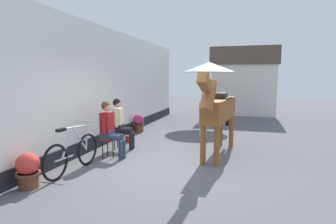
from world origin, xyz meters
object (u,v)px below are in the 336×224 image
Objects in this scene: seated_visitor_near at (110,127)px; flower_planter_nearest at (28,170)px; spare_stool_white at (203,125)px; flower_planter_farthest at (139,123)px; cafe_parasol at (209,67)px; leaning_bicycle at (73,153)px; saddled_horse_center at (218,110)px; seated_visitor_far at (120,121)px; satchel_bag at (130,139)px.

seated_visitor_near is 2.17× the size of flower_planter_nearest.
seated_visitor_near is 3.02× the size of spare_stool_white.
cafe_parasol is (2.20, 2.31, 2.03)m from flower_planter_farthest.
leaning_bicycle is at bearing -102.88° from seated_visitor_near.
spare_stool_white is at bearing -86.36° from cafe_parasol.
spare_stool_white is (1.79, 3.04, -0.38)m from seated_visitor_near.
spare_stool_white is (-0.70, 2.10, -0.76)m from saddled_horse_center.
spare_stool_white is (1.93, 2.15, -0.38)m from seated_visitor_far.
seated_visitor_far is 2.17× the size of flower_planter_farthest.
saddled_horse_center is 4.91m from cafe_parasol.
saddled_horse_center is at bearing 45.02° from flower_planter_nearest.
seated_visitor_far is 2.17× the size of flower_planter_nearest.
flower_planter_farthest is 1.39× the size of spare_stool_white.
cafe_parasol is (2.15, 7.70, 2.03)m from flower_planter_nearest.
flower_planter_nearest and flower_planter_farthest have the same top height.
flower_planter_nearest reaches higher than spare_stool_white.
flower_planter_farthest is at bearing 142.24° from saddled_horse_center.
cafe_parasol reaches higher than satchel_bag.
flower_planter_nearest is 0.36× the size of leaning_bicycle.
seated_visitor_far is at bearing 98.90° from seated_visitor_near.
leaning_bicycle is at bearing -93.39° from seated_visitor_far.
cafe_parasol is at bearing 46.40° from flower_planter_farthest.
seated_visitor_far is at bearing -179.00° from saddled_horse_center.
flower_planter_nearest is 8.25m from cafe_parasol.
leaning_bicycle is 2.88m from satchel_bag.
seated_visitor_far is 3.03m from flower_planter_nearest.
saddled_horse_center is 4.68× the size of flower_planter_nearest.
leaning_bicycle is (-2.75, -2.07, -0.76)m from saddled_horse_center.
flower_planter_farthest is 2.38m from spare_stool_white.
seated_visitor_far reaches higher than satchel_bag.
cafe_parasol is at bearing 100.49° from saddled_horse_center.
spare_stool_white is (0.16, -2.57, -1.96)m from cafe_parasol.
flower_planter_nearest is at bearing -97.37° from seated_visitor_far.
seated_visitor_far reaches higher than leaning_bicycle.
cafe_parasol is 9.21× the size of satchel_bag.
flower_planter_farthest is 0.25× the size of cafe_parasol.
leaning_bicycle reaches higher than flower_planter_nearest.
seated_visitor_far is 2.66m from saddled_horse_center.
spare_stool_white is at bearing 65.69° from flower_planter_nearest.
cafe_parasol is at bearing 73.84° from seated_visitor_near.
flower_planter_farthest is at bearing 94.00° from leaning_bicycle.
cafe_parasol reaches higher than seated_visitor_near.
saddled_horse_center is at bearing -79.51° from cafe_parasol.
saddled_horse_center is at bearing -37.76° from flower_planter_farthest.
satchel_bag is at bearing -146.93° from spare_stool_white.
saddled_horse_center is at bearing -71.54° from spare_stool_white.
satchel_bag is (-2.72, 0.79, -1.06)m from saddled_horse_center.
saddled_horse_center is at bearing 1.00° from seated_visitor_far.
spare_stool_white is (2.05, 4.17, 0.00)m from leaning_bicycle.
seated_visitor_near is 3.39m from flower_planter_farthest.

